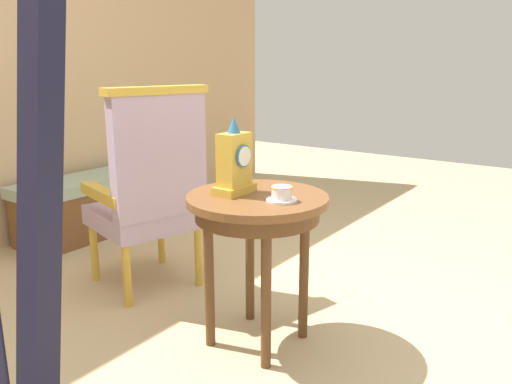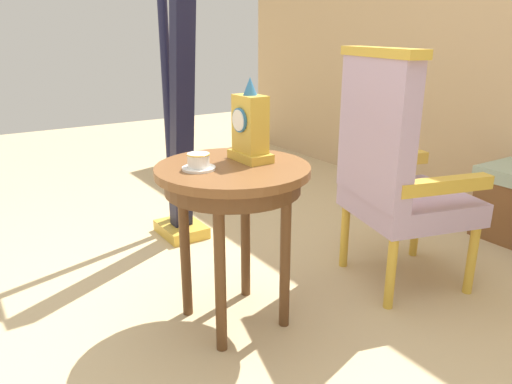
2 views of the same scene
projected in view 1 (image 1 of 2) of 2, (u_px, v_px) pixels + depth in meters
The scene contains 7 objects.
ground_plane at pixel (264, 347), 2.37m from camera, with size 10.00×10.00×0.00m, color tan.
side_table at pixel (257, 215), 2.27m from camera, with size 0.62×0.62×0.70m.
teacup_left at pixel (282, 194), 2.15m from camera, with size 0.13×0.13×0.06m.
mantel_clock at pixel (235, 163), 2.25m from camera, with size 0.19×0.11×0.34m.
armchair at pixel (151, 188), 2.83m from camera, with size 0.66×0.66×1.14m.
harp at pixel (24, 231), 1.60m from camera, with size 0.40×0.24×1.86m.
window_bench at pixel (88, 206), 3.83m from camera, with size 1.06×0.40×0.44m.
Camera 1 is at (-1.74, -1.20, 1.27)m, focal length 36.46 mm.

